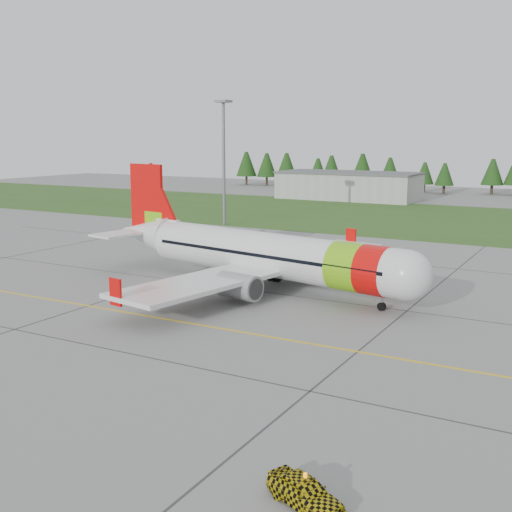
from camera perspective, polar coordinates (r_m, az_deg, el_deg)
The scene contains 9 objects.
ground at distance 43.26m, azimuth -7.52°, elevation -9.36°, with size 320.00×320.00×0.00m, color gray.
aircraft at distance 62.41m, azimuth 0.68°, elevation 0.14°, with size 38.12×35.61×11.63m.
follow_me_car at distance 26.98m, azimuth 4.42°, elevation -17.95°, with size 1.48×1.26×3.69m, color #D4BD0B.
service_van at distance 93.21m, azimuth -0.01°, elevation 2.78°, with size 1.37×1.30×3.93m, color silver.
grass_strip at distance 117.99m, azimuth 16.94°, elevation 3.02°, with size 320.00×50.00×0.03m, color #30561E.
taxi_guideline at distance 49.54m, azimuth -1.97°, elevation -6.65°, with size 120.00×0.25×0.02m, color gold.
hangar_west at distance 152.99m, azimuth 8.22°, elevation 6.15°, with size 32.00×14.00×6.00m, color #A8A8A3.
floodlight_mast at distance 106.76m, azimuth -2.88°, elevation 8.10°, with size 0.50×0.50×20.00m, color slate.
treeline at distance 172.50m, azimuth 21.07°, elevation 6.72°, with size 160.00×8.00×10.00m, color #1C3F14, non-canonical shape.
Camera 1 is at (24.48, -32.47, 14.74)m, focal length 45.00 mm.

